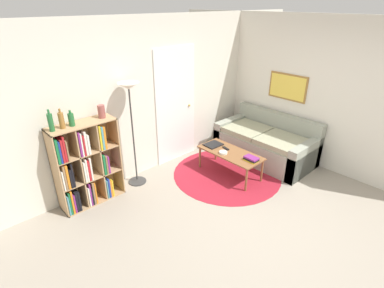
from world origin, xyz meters
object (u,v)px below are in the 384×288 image
object	(u,v)px
couch	(267,143)
bowl	(223,152)
laptop	(213,145)
bottle_left	(51,122)
coffee_table	(230,154)
bottle_right	(71,119)
vase_on_shelf	(101,112)
floor_lamp	(130,101)
bottle_middle	(61,120)
bookshelf	(84,166)

from	to	relation	value
couch	bowl	distance (m)	1.15
laptop	bottle_left	world-z (taller)	bottle_left
coffee_table	bottle_right	bearing A→B (deg)	157.70
bottle_left	bottle_right	bearing A→B (deg)	0.50
couch	laptop	world-z (taller)	couch
vase_on_shelf	floor_lamp	bearing A→B (deg)	-4.00
floor_lamp	couch	bearing A→B (deg)	-22.20
couch	bowl	world-z (taller)	couch
floor_lamp	bottle_middle	xyz separation A→B (m)	(-1.02, 0.02, -0.04)
bookshelf	bowl	world-z (taller)	bookshelf
bowl	vase_on_shelf	world-z (taller)	vase_on_shelf
bookshelf	couch	size ratio (longest dim) A/B	0.70
vase_on_shelf	bowl	bearing A→B (deg)	-27.83
couch	bottle_left	world-z (taller)	bottle_left
coffee_table	laptop	distance (m)	0.39
bowl	bottle_middle	world-z (taller)	bottle_middle
laptop	bottle_left	bearing A→B (deg)	168.11
bowl	bottle_right	xyz separation A→B (m)	(-2.10, 0.87, 0.90)
bookshelf	bottle_middle	bearing A→B (deg)	-177.54
vase_on_shelf	bottle_left	bearing A→B (deg)	-179.02
bowl	bottle_left	bearing A→B (deg)	159.90
bookshelf	coffee_table	world-z (taller)	bookshelf
bookshelf	bottle_left	world-z (taller)	bottle_left
bottle_right	vase_on_shelf	bearing A→B (deg)	1.27
bowl	bottle_middle	bearing A→B (deg)	158.73
vase_on_shelf	bookshelf	bearing A→B (deg)	-179.81
floor_lamp	bottle_middle	bearing A→B (deg)	178.74
bowl	bottle_right	distance (m)	2.45
coffee_table	couch	bearing A→B (deg)	-3.59
couch	laptop	bearing A→B (deg)	156.06
couch	coffee_table	world-z (taller)	couch
bowl	bottle_right	bearing A→B (deg)	157.58
floor_lamp	bottle_right	size ratio (longest dim) A/B	7.79
bowl	vase_on_shelf	bearing A→B (deg)	152.17
coffee_table	laptop	bearing A→B (deg)	92.12
laptop	bowl	xyz separation A→B (m)	(-0.12, -0.34, 0.01)
bowl	bookshelf	bearing A→B (deg)	156.78
laptop	bottle_middle	world-z (taller)	bottle_middle
couch	bowl	size ratio (longest dim) A/B	12.95
bottle_left	vase_on_shelf	bearing A→B (deg)	0.98
bookshelf	laptop	distance (m)	2.23
bookshelf	bottle_middle	world-z (taller)	bottle_middle
bottle_left	bottle_right	distance (m)	0.26
coffee_table	vase_on_shelf	bearing A→B (deg)	152.69
bottle_right	bowl	bearing A→B (deg)	-22.42
bottle_right	bottle_left	bearing A→B (deg)	-179.50
coffee_table	bottle_middle	bearing A→B (deg)	158.78
bookshelf	laptop	world-z (taller)	bookshelf
bookshelf	bottle_left	bearing A→B (deg)	-178.08
laptop	bottle_right	bearing A→B (deg)	166.69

